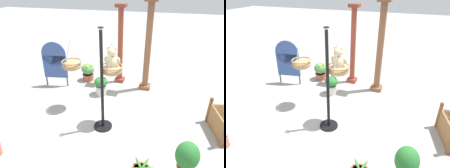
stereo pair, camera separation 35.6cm
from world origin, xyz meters
TOP-DOWN VIEW (x-y plane):
  - ground_plane at (0.00, 0.00)m, footprint 40.00×40.00m
  - display_pole_central at (-0.21, -0.06)m, footprint 0.44×0.44m
  - hanging_basket_with_teddy at (-0.06, 0.19)m, footprint 0.51×0.51m
  - teddy_bear at (-0.06, 0.21)m, footprint 0.36×0.31m
  - hanging_basket_left_high at (-1.23, 0.58)m, footprint 0.51×0.51m
  - greenhouse_pillar_left at (0.51, 2.19)m, footprint 0.36×0.36m
  - greenhouse_pillar_right at (-0.41, 2.48)m, footprint 0.32×0.32m
  - potted_plant_fern_front at (1.60, -1.03)m, footprint 0.40×0.40m
  - potted_plant_flowering_red at (-0.75, 1.43)m, footprint 0.41×0.41m
  - potted_plant_small_succulent at (-1.50, 2.27)m, footprint 0.45×0.45m
  - display_sign_board at (-2.35, 1.60)m, footprint 0.78×0.18m

SIDE VIEW (x-z plane):
  - ground_plane at x=0.00m, z-range 0.00..0.00m
  - potted_plant_flowering_red at x=-0.75m, z-range 0.01..0.63m
  - potted_plant_small_succulent at x=-1.50m, z-range 0.01..0.64m
  - potted_plant_fern_front at x=1.60m, z-range 0.06..0.87m
  - display_pole_central at x=-0.21m, z-range -0.46..1.93m
  - display_sign_board at x=-2.35m, z-range 0.12..1.62m
  - greenhouse_pillar_right at x=-0.41m, z-range -0.05..2.51m
  - hanging_basket_left_high at x=-1.23m, z-range 0.87..1.64m
  - greenhouse_pillar_left at x=0.51m, z-range -0.05..2.72m
  - hanging_basket_with_teddy at x=-0.06m, z-range 1.05..1.80m
  - teddy_bear at x=-0.06m, z-range 1.39..1.92m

